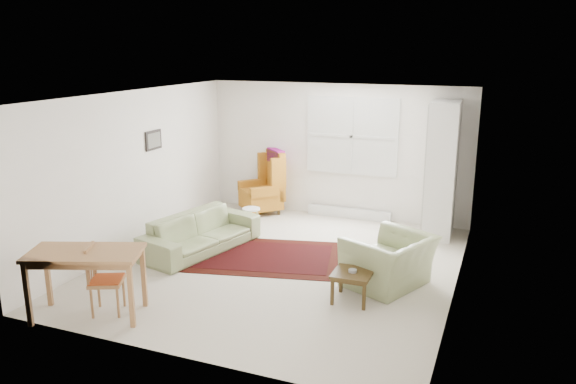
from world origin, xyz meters
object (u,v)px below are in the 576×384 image
at_px(sofa, 201,226).
at_px(desk_chair, 107,279).
at_px(wingback_chair, 261,182).
at_px(stool, 251,219).
at_px(coffee_table, 352,286).
at_px(cabinet, 442,169).
at_px(armchair, 389,256).
at_px(desk, 88,284).

height_order(sofa, desk_chair, desk_chair).
height_order(sofa, wingback_chair, wingback_chair).
distance_m(sofa, stool, 1.24).
bearing_deg(stool, desk_chair, -94.66).
height_order(sofa, coffee_table, sofa).
bearing_deg(desk_chair, wingback_chair, -24.67).
height_order(stool, desk_chair, desk_chair).
distance_m(sofa, cabinet, 4.12).
bearing_deg(cabinet, coffee_table, -104.40).
bearing_deg(armchair, desk, -31.31).
relative_size(desk, desk_chair, 1.51).
relative_size(armchair, cabinet, 0.47).
height_order(cabinet, desk, cabinet).
relative_size(armchair, stool, 2.60).
xyz_separation_m(wingback_chair, desk, (-0.14, -4.70, -0.20)).
bearing_deg(desk_chair, desk, 111.32).
distance_m(wingback_chair, cabinet, 3.42).
xyz_separation_m(sofa, desk, (-0.11, -2.46, 0.00)).
relative_size(sofa, stool, 4.86).
distance_m(stool, desk, 3.67).
bearing_deg(armchair, stool, -93.84).
bearing_deg(desk_chair, stool, -29.52).
distance_m(coffee_table, desk, 3.24).
height_order(wingback_chair, stool, wingback_chair).
relative_size(cabinet, desk, 1.76).
height_order(sofa, stool, sofa).
bearing_deg(desk_chair, armchair, -80.62).
xyz_separation_m(sofa, wingback_chair, (0.02, 2.24, 0.21)).
xyz_separation_m(sofa, armchair, (3.05, -0.25, 0.01)).
height_order(armchair, desk_chair, desk_chair).
bearing_deg(sofa, coffee_table, -93.98).
bearing_deg(coffee_table, wingback_chair, 130.71).
bearing_deg(desk_chair, coffee_table, -87.15).
height_order(armchair, cabinet, cabinet).
height_order(wingback_chair, coffee_table, wingback_chair).
xyz_separation_m(sofa, cabinet, (3.40, 2.20, 0.74)).
distance_m(stool, cabinet, 3.38).
relative_size(wingback_chair, desk_chair, 1.43).
xyz_separation_m(cabinet, desk, (-3.52, -4.66, -0.73)).
bearing_deg(sofa, stool, -1.15).
bearing_deg(desk, coffee_table, 28.94).
bearing_deg(armchair, wingback_chair, -105.66).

